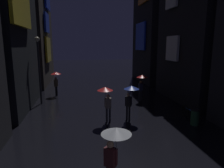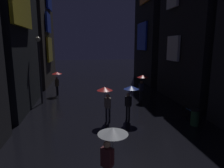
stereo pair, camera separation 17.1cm
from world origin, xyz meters
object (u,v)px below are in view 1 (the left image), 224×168
Objects in this scene: pedestrian_foreground_left_red at (56,77)px; streetlamp_left_far at (39,62)px; pedestrian_midstreet_left_blue at (130,93)px; pedestrian_near_crossing_red at (142,81)px; pedestrian_foreground_right_red at (106,95)px; bicycle_parked_at_storefront at (191,113)px; trash_bin at (195,117)px; pedestrian_midstreet_centre_clear at (114,142)px.

pedestrian_foreground_left_red is 0.42× the size of streetlamp_left_far.
pedestrian_midstreet_left_blue is at bearing -54.58° from pedestrian_foreground_left_red.
streetlamp_left_far is (-5.89, 4.52, 1.53)m from pedestrian_midstreet_left_blue.
pedestrian_near_crossing_red is 5.34m from pedestrian_foreground_right_red.
bicycle_parked_at_storefront reaches higher than trash_bin.
pedestrian_near_crossing_red and pedestrian_foreground_right_red have the same top height.
pedestrian_near_crossing_red and pedestrian_foreground_left_red have the same top height.
pedestrian_midstreet_centre_clear is at bearing -69.47° from streetlamp_left_far.
bicycle_parked_at_storefront is (8.68, -7.48, -1.28)m from pedestrian_foreground_left_red.
pedestrian_foreground_right_red is at bearing -130.29° from pedestrian_near_crossing_red.
pedestrian_midstreet_centre_clear is 13.10m from pedestrian_foreground_left_red.
streetlamp_left_far is at bearing 142.53° from pedestrian_midstreet_left_blue.
pedestrian_midstreet_centre_clear is at bearing -112.41° from pedestrian_near_crossing_red.
bicycle_parked_at_storefront is at bearing -27.55° from streetlamp_left_far.
trash_bin is (3.41, -1.37, -1.20)m from pedestrian_midstreet_left_blue.
trash_bin is at bearing -109.03° from bicycle_parked_at_storefront.
pedestrian_midstreet_left_blue is 7.58m from streetlamp_left_far.
streetlamp_left_far is at bearing 175.95° from pedestrian_near_crossing_red.
pedestrian_near_crossing_red is 1.00× the size of pedestrian_midstreet_centre_clear.
streetlamp_left_far reaches higher than pedestrian_foreground_right_red.
trash_bin is (9.30, -5.88, -2.73)m from streetlamp_left_far.
pedestrian_foreground_right_red is 1.00× the size of pedestrian_midstreet_centre_clear.
pedestrian_midstreet_left_blue and pedestrian_foreground_left_red have the same top height.
pedestrian_midstreet_centre_clear reaches higher than bicycle_parked_at_storefront.
bicycle_parked_at_storefront is (5.74, 5.29, -1.28)m from pedestrian_midstreet_centre_clear.
pedestrian_midstreet_left_blue is 3.95m from bicycle_parked_at_storefront.
bicycle_parked_at_storefront is 0.36× the size of streetlamp_left_far.
bicycle_parked_at_storefront is 0.93m from trash_bin.
trash_bin is at bearing -14.38° from pedestrian_foreground_right_red.
pedestrian_foreground_right_red reaches higher than trash_bin.
pedestrian_foreground_right_red is at bearing 175.85° from bicycle_parked_at_storefront.
trash_bin is (4.88, -1.25, -1.20)m from pedestrian_foreground_right_red.
trash_bin is at bearing -44.92° from pedestrian_foreground_left_red.
pedestrian_foreground_left_red is 11.53m from bicycle_parked_at_storefront.
pedestrian_near_crossing_red is 1.00× the size of pedestrian_foreground_right_red.
pedestrian_foreground_right_red is 5.18m from trash_bin.
pedestrian_midstreet_centre_clear and pedestrian_midstreet_left_blue have the same top height.
trash_bin is (5.44, 4.42, -1.20)m from pedestrian_midstreet_centre_clear.
pedestrian_midstreet_left_blue is at bearing 4.45° from pedestrian_foreground_right_red.
pedestrian_foreground_left_red is 2.28× the size of trash_bin.
pedestrian_foreground_right_red is (-3.45, -4.07, 0.00)m from pedestrian_near_crossing_red.
streetlamp_left_far is (-3.86, 10.30, 1.53)m from pedestrian_midstreet_centre_clear.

